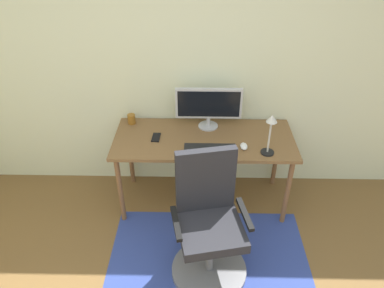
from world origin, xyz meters
TOP-DOWN VIEW (x-y plane):
  - wall_back at (0.00, 2.20)m, footprint 6.00×0.10m
  - area_rug at (0.25, 1.06)m, footprint 1.62×1.11m
  - desk at (0.21, 1.80)m, footprint 1.57×0.66m
  - monitor at (0.25, 1.99)m, footprint 0.59×0.18m
  - keyboard at (0.26, 1.62)m, footprint 0.43×0.13m
  - computer_mouse at (0.54, 1.65)m, footprint 0.06×0.10m
  - coffee_cup at (-0.46, 2.03)m, footprint 0.07×0.07m
  - cell_phone at (-0.21, 1.79)m, footprint 0.07×0.14m
  - desk_lamp at (0.72, 1.58)m, footprint 0.11×0.11m
  - office_chair at (0.24, 1.01)m, footprint 0.59×0.59m

SIDE VIEW (x-z plane):
  - area_rug at x=0.25m, z-range 0.00..0.01m
  - office_chair at x=0.24m, z-range -0.12..0.92m
  - desk at x=0.21m, z-range 0.30..1.02m
  - cell_phone at x=-0.21m, z-range 0.73..0.74m
  - keyboard at x=0.26m, z-range 0.73..0.75m
  - computer_mouse at x=0.54m, z-range 0.73..0.76m
  - coffee_cup at x=-0.46m, z-range 0.73..0.82m
  - monitor at x=0.25m, z-range 0.76..1.14m
  - desk_lamp at x=0.72m, z-range 0.78..1.14m
  - wall_back at x=0.00m, z-range 0.00..2.60m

